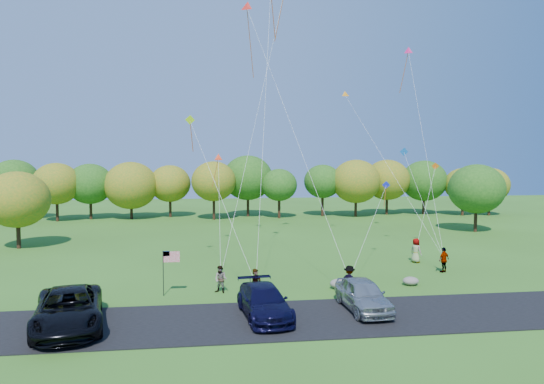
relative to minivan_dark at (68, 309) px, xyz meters
The scene contains 17 objects.
ground 12.33m from the minivan_dark, 19.27° to the left, with size 140.00×140.00×0.00m, color #305D1A.
asphalt_lane 11.64m from the minivan_dark, ahead, with size 44.00×6.00×0.06m, color black.
treeline 42.91m from the minivan_dark, 69.69° to the left, with size 76.07×27.75×8.25m.
minivan_dark is the anchor object (origin of this frame).
minivan_navy 9.39m from the minivan_dark, ahead, with size 2.17×5.34×1.55m, color black.
minivan_silver 14.72m from the minivan_dark, ahead, with size 1.96×4.87×1.66m, color #989CA2.
flyer_a 9.78m from the minivan_dark, 19.44° to the left, with size 0.69×0.45×1.89m, color #4C4C59.
flyer_b 9.03m from the minivan_dark, 36.21° to the left, with size 0.80×0.63×1.65m, color #4C4C59.
flyer_c 15.24m from the minivan_dark, 14.06° to the left, with size 1.17×0.67×1.81m, color #4C4C59.
flyer_d 24.67m from the minivan_dark, 20.39° to the left, with size 1.05×0.44×1.80m, color #4C4C59.
flyer_e 25.49m from the minivan_dark, 27.96° to the left, with size 0.93×0.60×1.89m, color #4C4C59.
park_bench 3.63m from the minivan_dark, 95.93° to the left, with size 1.86×0.49×1.02m.
trash_barrel 3.78m from the minivan_dark, 105.13° to the left, with size 0.64×0.64×0.97m, color blue.
flag_assembly 6.73m from the minivan_dark, 50.53° to the left, with size 0.99×0.65×2.69m.
boulder_near 15.61m from the minivan_dark, 20.02° to the left, with size 1.24×0.97×0.62m, color #9D9C89.
boulder_far 20.17m from the minivan_dark, 16.07° to the left, with size 1.03×0.86×0.54m, color gray.
kites_aloft 28.12m from the minivan_dark, 50.71° to the left, with size 21.97×10.11×17.68m.
Camera 1 is at (-4.88, -27.55, 8.11)m, focal length 32.00 mm.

